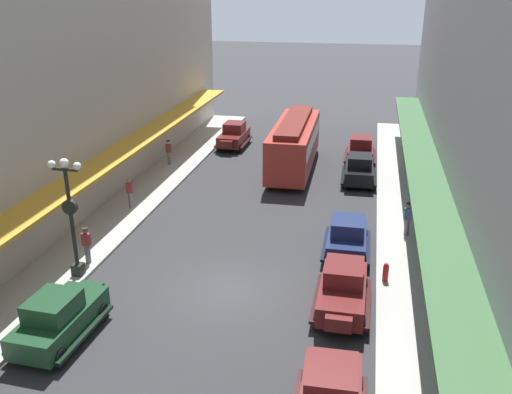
% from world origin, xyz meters
% --- Properties ---
extents(ground_plane, '(200.00, 200.00, 0.00)m').
position_xyz_m(ground_plane, '(0.00, 0.00, 0.00)').
color(ground_plane, '#2D2D30').
extents(sidewalk_left, '(3.00, 60.00, 0.15)m').
position_xyz_m(sidewalk_left, '(-7.50, 0.00, 0.07)').
color(sidewalk_left, '#A8A59E').
rests_on(sidewalk_left, ground).
extents(sidewalk_right, '(3.00, 60.00, 0.15)m').
position_xyz_m(sidewalk_right, '(7.50, 0.00, 0.07)').
color(sidewalk_right, '#A8A59E').
rests_on(sidewalk_right, ground).
extents(parked_car_0, '(2.18, 4.28, 1.84)m').
position_xyz_m(parked_car_0, '(-4.76, 20.59, 0.94)').
color(parked_car_0, '#591919').
rests_on(parked_car_0, ground).
extents(parked_car_1, '(2.17, 4.27, 1.84)m').
position_xyz_m(parked_car_1, '(4.81, 18.75, 0.94)').
color(parked_car_1, '#591919').
rests_on(parked_car_1, ground).
extents(parked_car_2, '(2.16, 4.27, 1.84)m').
position_xyz_m(parked_car_2, '(4.71, -0.47, 0.94)').
color(parked_car_2, '#591919').
rests_on(parked_car_2, ground).
extents(parked_car_4, '(2.30, 4.32, 1.84)m').
position_xyz_m(parked_car_4, '(-4.81, -4.41, 0.94)').
color(parked_car_4, '#193D23').
rests_on(parked_car_4, ground).
extents(parked_car_5, '(2.17, 4.27, 1.84)m').
position_xyz_m(parked_car_5, '(4.63, 4.26, 0.94)').
color(parked_car_5, '#19234C').
rests_on(parked_car_5, ground).
extents(parked_car_6, '(2.23, 4.29, 1.84)m').
position_xyz_m(parked_car_6, '(4.85, 14.30, 0.94)').
color(parked_car_6, black).
rests_on(parked_car_6, ground).
extents(streetcar, '(2.66, 9.64, 3.46)m').
position_xyz_m(streetcar, '(0.49, 16.00, 1.90)').
color(streetcar, '#A52D23').
rests_on(streetcar, ground).
extents(lamp_post_with_clock, '(1.42, 0.44, 5.16)m').
position_xyz_m(lamp_post_with_clock, '(-6.40, -0.27, 2.99)').
color(lamp_post_with_clock, black).
rests_on(lamp_post_with_clock, sidewalk_left).
extents(fire_hydrant, '(0.24, 0.24, 0.82)m').
position_xyz_m(fire_hydrant, '(6.35, 1.84, 0.56)').
color(fire_hydrant, '#B21E19').
rests_on(fire_hydrant, sidewalk_right).
extents(pedestrian_0, '(0.36, 0.28, 1.67)m').
position_xyz_m(pedestrian_0, '(-6.50, 0.81, 1.01)').
color(pedestrian_0, slate).
rests_on(pedestrian_0, sidewalk_left).
extents(pedestrian_1, '(0.36, 0.24, 1.64)m').
position_xyz_m(pedestrian_1, '(-7.31, 7.24, 0.99)').
color(pedestrian_1, slate).
rests_on(pedestrian_1, sidewalk_left).
extents(pedestrian_2, '(0.36, 0.28, 1.67)m').
position_xyz_m(pedestrian_2, '(7.42, 6.67, 1.01)').
color(pedestrian_2, slate).
rests_on(pedestrian_2, sidewalk_right).
extents(pedestrian_3, '(0.36, 0.28, 1.67)m').
position_xyz_m(pedestrian_3, '(-7.91, 14.98, 1.01)').
color(pedestrian_3, slate).
rests_on(pedestrian_3, sidewalk_left).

